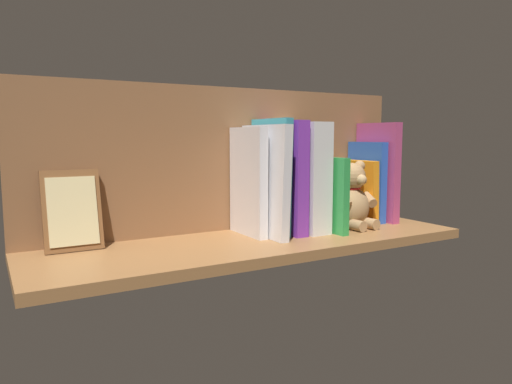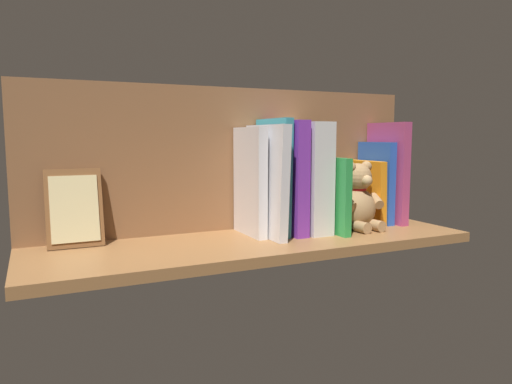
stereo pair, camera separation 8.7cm
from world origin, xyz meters
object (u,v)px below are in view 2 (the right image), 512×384
(teddy_bear, at_px, (359,200))
(dictionary_thick_white, at_px, (306,177))
(picture_frame_leaning, at_px, (74,208))
(book_0, at_px, (387,173))

(teddy_bear, distance_m, dictionary_thick_white, 0.15)
(dictionary_thick_white, height_order, picture_frame_leaning, dictionary_thick_white)
(teddy_bear, height_order, picture_frame_leaning, teddy_bear)
(book_0, xyz_separation_m, teddy_bear, (0.13, 0.05, -0.06))
(book_0, bearing_deg, picture_frame_leaning, -3.38)
(book_0, distance_m, dictionary_thick_white, 0.26)
(dictionary_thick_white, bearing_deg, book_0, -177.43)
(book_0, xyz_separation_m, dictionary_thick_white, (0.26, 0.01, -0.00))
(book_0, relative_size, teddy_bear, 1.58)
(teddy_bear, bearing_deg, dictionary_thick_white, -21.47)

